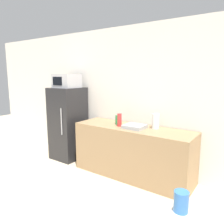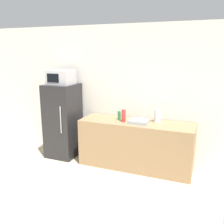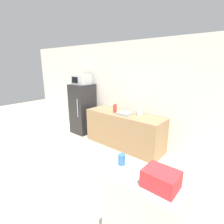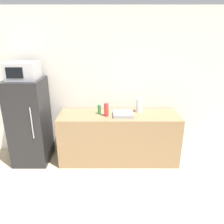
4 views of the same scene
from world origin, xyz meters
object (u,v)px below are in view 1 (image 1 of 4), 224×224
(paper_towel_roll, at_px, (156,121))
(microwave, at_px, (67,81))
(refrigerator, at_px, (68,123))
(bottle_short, at_px, (117,120))
(jar, at_px, (181,202))
(bottle_tall, at_px, (119,120))

(paper_towel_roll, bearing_deg, microwave, -175.74)
(microwave, bearing_deg, refrigerator, 73.11)
(microwave, bearing_deg, bottle_short, 1.90)
(jar, relative_size, paper_towel_roll, 0.48)
(refrigerator, xyz_separation_m, bottle_tall, (1.32, -0.07, 0.24))
(microwave, relative_size, bottle_tall, 2.10)
(bottle_short, bearing_deg, paper_towel_roll, 8.32)
(bottle_tall, bearing_deg, microwave, 177.20)
(microwave, bearing_deg, paper_towel_roll, 4.26)
(microwave, height_order, jar, microwave)
(jar, bearing_deg, microwave, 146.11)
(bottle_tall, height_order, paper_towel_roll, paper_towel_roll)
(microwave, distance_m, jar, 3.65)
(bottle_tall, xyz_separation_m, paper_towel_roll, (0.57, 0.21, 0.01))
(paper_towel_roll, bearing_deg, refrigerator, -175.78)
(refrigerator, bearing_deg, microwave, -106.89)
(bottle_tall, bearing_deg, bottle_short, 139.20)
(bottle_short, distance_m, paper_towel_roll, 0.70)
(bottle_tall, height_order, bottle_short, bottle_tall)
(bottle_tall, relative_size, jar, 1.89)
(jar, bearing_deg, paper_towel_roll, 117.08)
(microwave, xyz_separation_m, bottle_tall, (1.32, -0.06, -0.63))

